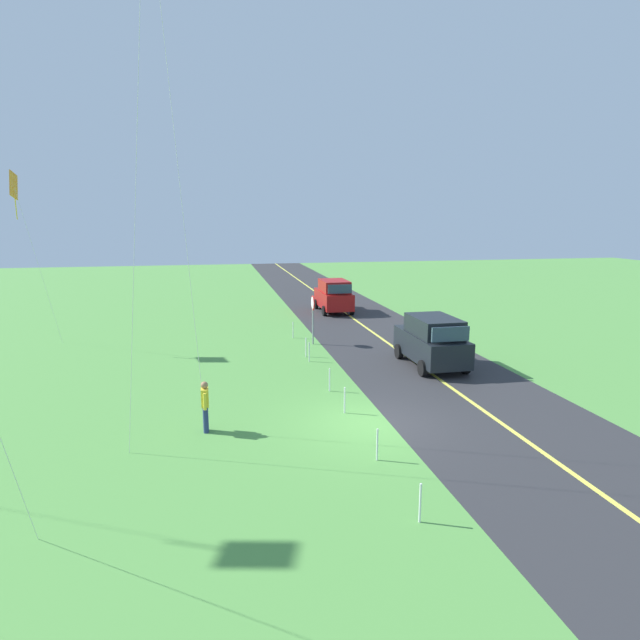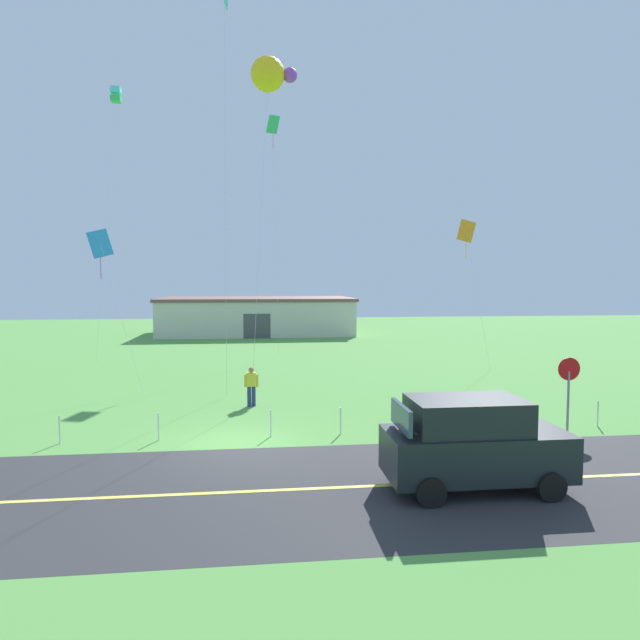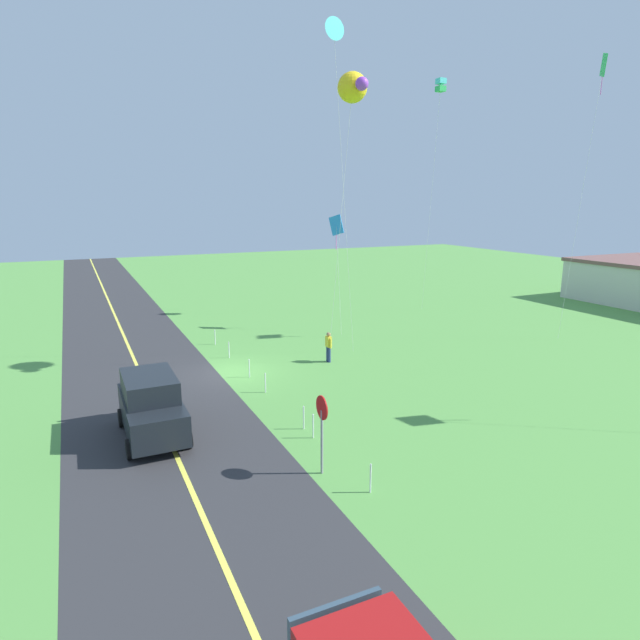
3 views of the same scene
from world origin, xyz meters
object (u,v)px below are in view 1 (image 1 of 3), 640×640
Objects in this scene: car_parked_east_far at (334,295)px; stop_sign at (313,310)px; car_suv_foreground at (432,341)px; person_adult_near at (205,405)px; kite_yellow_high at (14,188)px.

stop_sign is at bearing 160.50° from car_parked_east_far.
stop_sign is at bearing 40.74° from car_suv_foreground.
kite_yellow_high is at bearing 50.72° from person_adult_near.
car_suv_foreground is 20.77m from kite_yellow_high.
person_adult_near is 16.64m from kite_yellow_high.
car_suv_foreground reaches higher than person_adult_near.
person_adult_near is at bearing -144.94° from kite_yellow_high.
car_parked_east_far reaches higher than person_adult_near.
car_suv_foreground is 11.12m from person_adult_near.
car_parked_east_far is (14.14, 1.14, 0.00)m from car_suv_foreground.
kite_yellow_high is at bearing 69.26° from car_suv_foreground.
kite_yellow_high reaches higher than stop_sign.
stop_sign reaches higher than car_parked_east_far.
stop_sign is 11.79m from person_adult_near.
stop_sign is (-9.08, 3.21, 0.65)m from car_parked_east_far.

